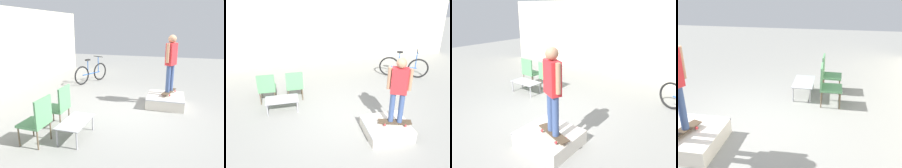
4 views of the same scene
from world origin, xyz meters
The scene contains 6 objects.
ground_plane centered at (0.00, 0.00, 0.00)m, with size 24.00×24.00×0.00m, color gray.
skate_ramp_box centered at (0.95, -0.92, 0.16)m, with size 1.15×1.07×0.34m.
skateboard_on_ramp centered at (1.12, -1.00, 0.40)m, with size 0.86×0.43×0.07m.
coffee_table centered at (-1.64, 0.82, 0.35)m, with size 0.96×0.53×0.39m.
patio_chair_left centered at (-2.07, 1.43, 0.54)m, with size 0.53×0.53×1.00m.
patio_chair_right centered at (-1.22, 1.43, 0.54)m, with size 0.52×0.52×1.00m.
Camera 4 is at (4.43, 1.52, 2.80)m, focal length 40.00 mm.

